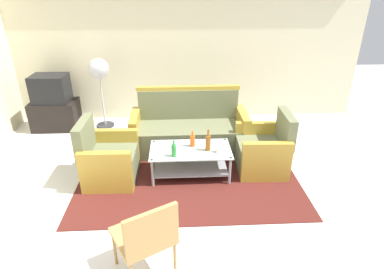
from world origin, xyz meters
name	(u,v)px	position (x,y,z in m)	size (l,w,h in m)	color
ground_plane	(199,213)	(0.00, 0.00, 0.00)	(14.00, 14.00, 0.00)	silver
wall_back	(188,41)	(0.00, 3.05, 1.48)	(6.52, 0.19, 2.80)	beige
rug	(188,172)	(-0.09, 0.90, 0.01)	(2.99, 2.26, 0.01)	#511E19
couch	(189,131)	(-0.04, 1.63, 0.32)	(1.80, 0.75, 0.96)	#6B704C
armchair_left	(108,160)	(-1.17, 0.81, 0.29)	(0.72, 0.78, 0.85)	#6B704C
armchair_right	(264,151)	(0.99, 0.96, 0.29)	(0.73, 0.79, 0.85)	#6B704C
coffee_table	(190,158)	(-0.06, 0.84, 0.27)	(1.10, 0.60, 0.40)	silver
bottle_orange	(192,140)	(-0.02, 0.93, 0.50)	(0.07, 0.07, 0.23)	#D85919
bottle_brown	(208,143)	(0.18, 0.80, 0.53)	(0.07, 0.07, 0.30)	brown
bottle_green	(174,150)	(-0.28, 0.66, 0.50)	(0.07, 0.07, 0.23)	#2D8C38
cup	(219,149)	(0.32, 0.74, 0.46)	(0.08, 0.08, 0.10)	silver
tv_stand	(56,115)	(-2.44, 2.55, 0.26)	(0.80, 0.50, 0.52)	black
television	(51,89)	(-2.44, 2.55, 0.76)	(0.61, 0.46, 0.48)	black
pedestal_fan	(99,73)	(-1.58, 2.60, 1.01)	(0.36, 0.36, 1.27)	#2D2D33
wicker_chair	(146,235)	(-0.52, -0.86, 0.49)	(0.65, 0.65, 0.84)	#AD844C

